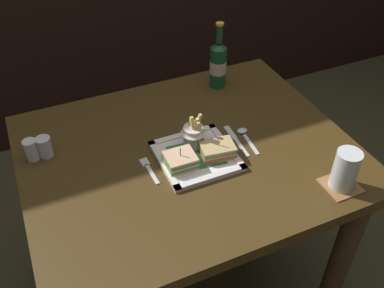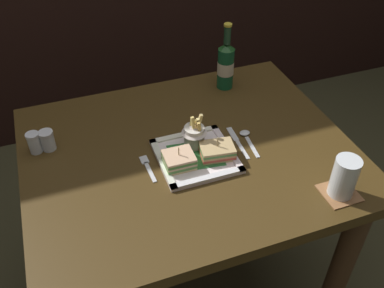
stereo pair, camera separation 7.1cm
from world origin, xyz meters
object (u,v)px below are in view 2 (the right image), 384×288
Objects in this scene: water_glass at (344,179)px; square_plate at (196,156)px; dining_table at (189,180)px; beer_bottle at (226,65)px; sandwich_half_left at (179,160)px; fries_cup at (194,133)px; knife at (237,141)px; fork at (147,166)px; spoon at (247,137)px; pepper_shaker at (48,141)px; sandwich_half_right at (217,151)px; salt_shaker at (35,144)px.

square_plate is at bearing 139.64° from water_glass.
water_glass is (0.34, -0.33, 0.19)m from dining_table.
sandwich_half_left is at bearing -129.79° from beer_bottle.
fries_cup reaches higher than dining_table.
knife is (-0.09, -0.32, -0.09)m from beer_bottle.
beer_bottle reaches higher than fork.
spoon is 2.02× the size of pepper_shaker.
knife is at bearing 10.33° from square_plate.
water_glass is (0.27, -0.26, 0.03)m from sandwich_half_right.
pepper_shaker is at bearing 148.27° from sandwich_half_left.
sandwich_half_left is 0.67× the size of spoon.
fries_cup is 0.18m from fork.
fries_cup is at bearing 13.91° from dining_table.
spoon is (0.18, -0.01, -0.05)m from fries_cup.
square_plate is 3.31× the size of salt_shaker.
knife is (0.09, 0.05, -0.03)m from sandwich_half_right.
sandwich_half_left is 0.42m from pepper_shaker.
sandwich_half_left reaches higher than pepper_shaker.
square_plate is 0.44m from water_glass.
salt_shaker is (-0.45, 0.16, 0.17)m from dining_table.
fork is 0.36m from salt_shaker.
fries_cup reaches higher than fork.
dining_table is 0.20m from fork.
sandwich_half_right is at bearing -43.68° from dining_table.
fries_cup is 0.84× the size of spoon.
fries_cup reaches higher than sandwich_half_right.
square_plate is at bearing -169.64° from spoon.
water_glass is at bearing -82.37° from beer_bottle.
water_glass is at bearing -43.83° from sandwich_half_right.
knife is (0.15, 0.03, -0.01)m from square_plate.
dining_table is 4.04× the size of beer_bottle.
pepper_shaker is (-0.42, 0.20, 0.02)m from square_plate.
fries_cup is at bearing 171.55° from knife.
beer_bottle is 2.00× the size of fork.
sandwich_half_left is 0.46m from salt_shaker.
sandwich_half_right is 0.42m from beer_bottle.
square_plate is at bearing -79.60° from dining_table.
beer_bottle is at bearing 12.41° from pepper_shaker.
fries_cup reaches higher than sandwich_half_left.
knife is (-0.18, 0.31, -0.06)m from water_glass.
beer_bottle is at bearing 73.88° from knife.
beer_bottle is (0.31, 0.37, 0.07)m from sandwich_half_left.
water_glass is (0.32, -0.33, -0.00)m from fries_cup.
fries_cup is (0.01, 0.05, 0.05)m from square_plate.
dining_table is 8.07× the size of fork.
knife is at bearing -16.60° from pepper_shaker.
knife is at bearing 28.78° from sandwich_half_right.
beer_bottle reaches higher than spoon.
beer_bottle reaches higher than sandwich_half_right.
water_glass is 0.90× the size of spoon.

